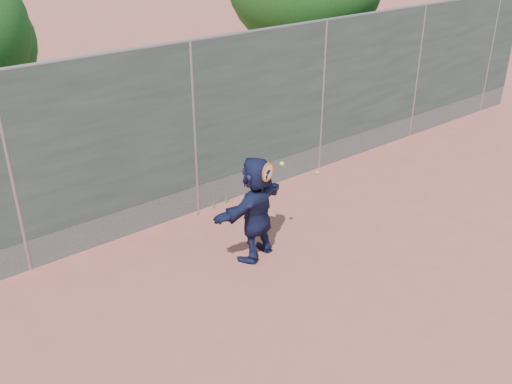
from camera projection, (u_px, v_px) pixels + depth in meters
ground at (340, 305)px, 7.76m from camera, size 80.00×80.00×0.00m
player at (256, 208)px, 8.52m from camera, size 1.61×0.88×1.65m
ball_ground at (317, 173)px, 11.58m from camera, size 0.07×0.07×0.07m
fence at (194, 127)px, 9.51m from camera, size 20.00×0.06×3.03m
swing_action at (269, 172)px, 8.14m from camera, size 0.50×0.16×0.51m
weed_clump at (215, 201)px, 10.23m from camera, size 0.68×0.07×0.30m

